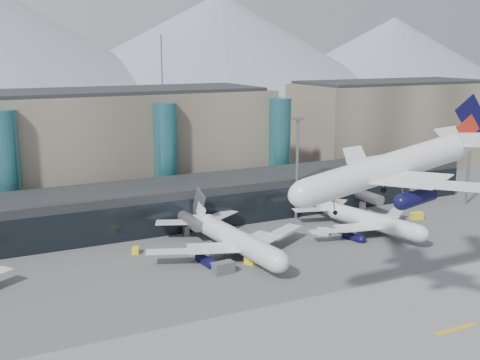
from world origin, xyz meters
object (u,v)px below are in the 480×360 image
object	(u,v)px
veh_b	(136,250)
veh_e	(417,216)
veh_c	(223,268)
veh_h	(252,257)
veh_d	(354,212)
jet_parked_mid	(229,230)
lightmast_mid	(297,163)
hero_jet	(404,157)
jet_parked_right	(361,214)
lightmast_right	(470,152)
veh_g	(323,231)

from	to	relation	value
veh_b	veh_e	world-z (taller)	veh_e
veh_c	veh_h	xyz separation A→B (m)	(7.76, 2.99, -0.10)
veh_d	jet_parked_mid	bearing A→B (deg)	145.16
veh_e	veh_h	distance (m)	52.42
veh_c	veh_e	distance (m)	60.61
lightmast_mid	veh_b	xyz separation A→B (m)	(-43.88, -7.46, -13.78)
jet_parked_mid	veh_b	distance (m)	20.00
jet_parked_mid	veh_e	distance (m)	53.37
lightmast_mid	veh_d	distance (m)	20.75
hero_jet	lightmast_mid	bearing A→B (deg)	80.65
jet_parked_right	veh_d	world-z (taller)	jet_parked_right
lightmast_right	veh_d	distance (m)	37.63
hero_jet	jet_parked_mid	size ratio (longest dim) A/B	0.98
jet_parked_mid	veh_d	bearing A→B (deg)	-78.98
jet_parked_right	veh_h	distance (m)	33.61
veh_b	jet_parked_right	bearing A→B (deg)	-74.60
veh_g	veh_h	xyz separation A→B (m)	(-22.91, -8.82, 0.23)
jet_parked_right	veh_b	distance (m)	52.86
lightmast_right	veh_d	xyz separation A→B (m)	(-34.81, 4.27, -13.64)
jet_parked_right	veh_c	distance (m)	41.82
veh_c	veh_h	world-z (taller)	veh_c
jet_parked_mid	veh_g	distance (m)	24.89
jet_parked_mid	jet_parked_right	world-z (taller)	jet_parked_mid
veh_c	veh_g	world-z (taller)	veh_c
hero_jet	veh_g	size ratio (longest dim) A/B	14.11
lightmast_right	veh_b	distance (m)	94.89
lightmast_right	veh_c	world-z (taller)	lightmast_right
veh_d	veh_h	bearing A→B (deg)	155.30
veh_e	veh_g	bearing A→B (deg)	-168.06
veh_b	veh_e	size ratio (longest dim) A/B	0.75
veh_c	veh_e	world-z (taller)	veh_c
veh_e	lightmast_right	bearing A→B (deg)	24.79
veh_d	veh_e	bearing A→B (deg)	-90.35
veh_b	veh_h	xyz separation A→B (m)	(19.48, -15.57, 0.38)
lightmast_mid	veh_e	world-z (taller)	lightmast_mid
veh_e	veh_b	bearing A→B (deg)	-174.14
jet_parked_mid	veh_c	bearing A→B (deg)	145.04
veh_h	hero_jet	bearing A→B (deg)	-109.04
hero_jet	jet_parked_mid	bearing A→B (deg)	112.30
lightmast_right	veh_e	size ratio (longest dim) A/B	8.63
jet_parked_right	veh_g	xyz separation A→B (m)	(-9.71, 1.41, -3.43)
lightmast_right	jet_parked_right	distance (m)	43.67
veh_c	veh_g	distance (m)	32.87
lightmast_mid	veh_b	distance (m)	46.60
lightmast_mid	veh_c	size ratio (longest dim) A/B	6.32
lightmast_right	veh_c	distance (m)	85.17
veh_b	jet_parked_mid	bearing A→B (deg)	-89.75
jet_parked_right	veh_h	xyz separation A→B (m)	(-32.62, -7.41, -3.20)
lightmast_mid	veh_c	bearing A→B (deg)	-141.03
lightmast_right	jet_parked_right	xyz separation A→B (m)	(-41.78, -7.63, -10.19)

